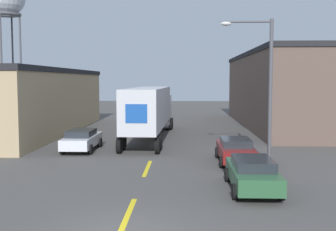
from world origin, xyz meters
name	(u,v)px	position (x,y,z in m)	size (l,w,h in m)	color
road_centerline	(147,168)	(0.00, 9.30, 0.00)	(0.20, 19.37, 0.01)	yellow
warehouse_left	(6,101)	(-13.60, 23.73, 2.78)	(11.77, 23.81, 5.55)	tan
warehouse_right	(289,90)	(12.37, 30.12, 3.63)	(9.31, 26.65, 7.25)	brown
semi_truck	(151,108)	(-0.72, 20.41, 2.40)	(3.14, 15.83, 4.01)	silver
parked_car_right_mid	(235,150)	(4.74, 10.93, 0.74)	(1.97, 4.65, 1.38)	maroon
parked_car_left_far	(82,139)	(-4.74, 14.62, 0.74)	(1.97, 4.65, 1.38)	silver
parked_car_right_near	(252,173)	(4.74, 5.06, 0.74)	(1.97, 4.65, 1.38)	#2D5B38
street_lamp	(264,80)	(6.21, 10.69, 4.59)	(2.81, 0.32, 7.84)	#4C4C51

